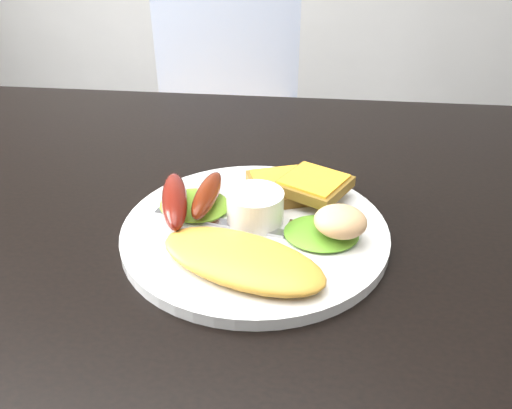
# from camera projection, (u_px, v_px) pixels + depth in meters

# --- Properties ---
(dining_table) EXTENTS (1.20, 0.80, 0.04)m
(dining_table) POSITION_uv_depth(u_px,v_px,m) (182.00, 224.00, 0.58)
(dining_table) COLOR black
(dining_table) RESTS_ON ground
(dining_chair) EXTENTS (0.52, 0.52, 0.06)m
(dining_chair) POSITION_uv_depth(u_px,v_px,m) (218.00, 128.00, 1.56)
(dining_chair) COLOR tan
(dining_chair) RESTS_ON ground
(person) EXTENTS (0.52, 0.35, 1.42)m
(person) POSITION_uv_depth(u_px,v_px,m) (328.00, 105.00, 0.98)
(person) COLOR navy
(person) RESTS_ON ground
(plate) EXTENTS (0.28, 0.28, 0.01)m
(plate) POSITION_uv_depth(u_px,v_px,m) (255.00, 231.00, 0.52)
(plate) COLOR white
(plate) RESTS_ON dining_table
(lettuce_left) EXTENTS (0.10, 0.10, 0.01)m
(lettuce_left) POSITION_uv_depth(u_px,v_px,m) (195.00, 205.00, 0.55)
(lettuce_left) COLOR #519220
(lettuce_left) RESTS_ON plate
(lettuce_right) EXTENTS (0.08, 0.07, 0.01)m
(lettuce_right) POSITION_uv_depth(u_px,v_px,m) (321.00, 233.00, 0.50)
(lettuce_right) COLOR #438D23
(lettuce_right) RESTS_ON plate
(omelette) EXTENTS (0.18, 0.13, 0.02)m
(omelette) POSITION_uv_depth(u_px,v_px,m) (242.00, 259.00, 0.45)
(omelette) COLOR orange
(omelette) RESTS_ON plate
(sausage_a) EXTENTS (0.06, 0.12, 0.03)m
(sausage_a) POSITION_uv_depth(u_px,v_px,m) (175.00, 200.00, 0.52)
(sausage_a) COLOR #671105
(sausage_a) RESTS_ON lettuce_left
(sausage_b) EXTENTS (0.03, 0.10, 0.02)m
(sausage_b) POSITION_uv_depth(u_px,v_px,m) (207.00, 194.00, 0.53)
(sausage_b) COLOR #663210
(sausage_b) RESTS_ON lettuce_left
(ramekin) EXTENTS (0.07, 0.07, 0.03)m
(ramekin) POSITION_uv_depth(u_px,v_px,m) (255.00, 207.00, 0.52)
(ramekin) COLOR white
(ramekin) RESTS_ON plate
(toast_a) EXTENTS (0.10, 0.10, 0.01)m
(toast_a) POSITION_uv_depth(u_px,v_px,m) (285.00, 187.00, 0.58)
(toast_a) COLOR olive
(toast_a) RESTS_ON plate
(toast_b) EXTENTS (0.09, 0.09, 0.01)m
(toast_b) POSITION_uv_depth(u_px,v_px,m) (314.00, 185.00, 0.55)
(toast_b) COLOR olive
(toast_b) RESTS_ON toast_a
(potato_salad) EXTENTS (0.06, 0.06, 0.03)m
(potato_salad) POSITION_uv_depth(u_px,v_px,m) (340.00, 221.00, 0.48)
(potato_salad) COLOR beige
(potato_salad) RESTS_ON lettuce_right
(fork) EXTENTS (0.14, 0.04, 0.00)m
(fork) POSITION_uv_depth(u_px,v_px,m) (218.00, 222.00, 0.52)
(fork) COLOR #ADAFB7
(fork) RESTS_ON plate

